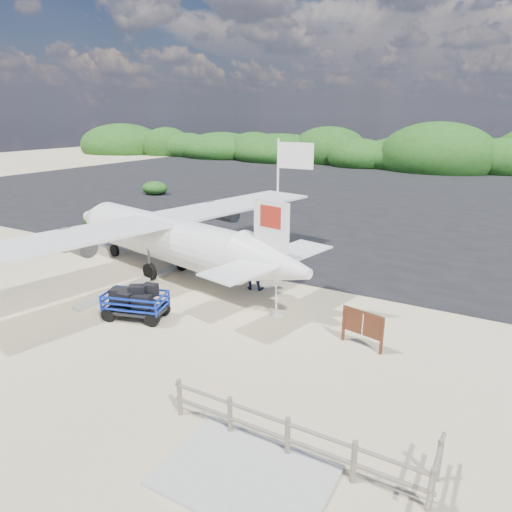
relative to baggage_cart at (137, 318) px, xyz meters
The scene contains 13 objects.
ground 2.40m from the baggage_cart, 33.04° to the left, with size 160.00×160.00×0.00m, color beige.
asphalt_apron 31.37m from the baggage_cart, 86.32° to the left, with size 90.00×50.00×0.04m, color #B2B2B2, non-canonical shape.
lagoon 7.53m from the baggage_cart, 158.11° to the left, with size 9.00×7.00×0.40m, color #B2B2B2, non-canonical shape.
walkway_pad 8.86m from the baggage_cart, 31.99° to the right, with size 3.50×2.50×0.10m, color #B2B2B2, non-canonical shape.
vegetation_band 56.34m from the baggage_cart, 87.95° to the left, with size 124.00×8.00×4.40m, color #B2B2B2, non-canonical shape.
fence 8.82m from the baggage_cart, 24.74° to the right, with size 6.40×2.00×1.10m, color #B2B2B2, non-canonical shape.
baggage_cart is the anchor object (origin of this frame).
flagpole 5.21m from the baggage_cart, 32.94° to the left, with size 1.30×0.54×6.49m, color white, non-canonical shape.
signboard 8.18m from the baggage_cart, 14.18° to the left, with size 1.58×0.15×1.30m, color #562A18, non-canonical shape.
crew_a 6.27m from the baggage_cart, 111.33° to the left, with size 0.57×0.37×1.56m, color #131F48.
crew_b 5.37m from the baggage_cart, 64.61° to the left, with size 0.95×0.74×1.95m, color #131F48.
crew_c 6.49m from the baggage_cart, 70.68° to the left, with size 1.05×0.44×1.79m, color #131F48.
aircraft_small 35.67m from the baggage_cart, 95.11° to the left, with size 8.13×8.13×2.93m, color #B2B2B2, non-canonical shape.
Camera 1 is at (9.53, -12.61, 7.28)m, focal length 32.00 mm.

